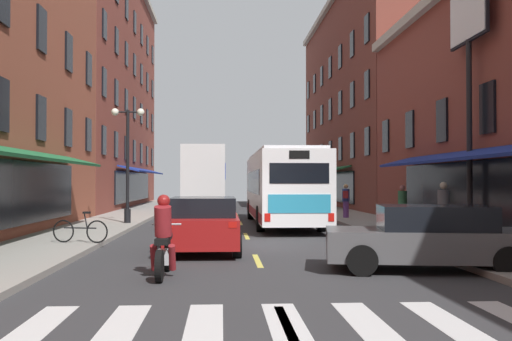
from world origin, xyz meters
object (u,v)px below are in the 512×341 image
(sedan_far, at_px, (204,224))
(pedestrian_near, at_px, (346,200))
(box_truck, at_px, (204,180))
(transit_bus, at_px, (281,187))
(sedan_mid, at_px, (429,238))
(sedan_near, at_px, (207,198))
(pedestrian_mid, at_px, (402,205))
(motorcycle_rider, at_px, (164,242))
(billboard_sign, at_px, (469,44))
(bicycle_near, at_px, (80,230))
(street_lamp_twin, at_px, (128,159))
(pedestrian_far, at_px, (444,210))

(sedan_far, relative_size, pedestrian_near, 2.84)
(box_truck, xyz_separation_m, sedan_far, (0.56, -18.83, -1.27))
(transit_bus, height_order, sedan_far, transit_bus)
(transit_bus, relative_size, sedan_mid, 2.69)
(transit_bus, distance_m, sedan_near, 19.00)
(sedan_mid, xyz_separation_m, pedestrian_mid, (2.81, 10.94, 0.27))
(box_truck, xyz_separation_m, motorcycle_rider, (-0.11, -23.29, -1.31))
(billboard_sign, xyz_separation_m, motorcycle_rider, (-9.09, -6.48, -5.62))
(sedan_mid, relative_size, pedestrian_mid, 2.75)
(sedan_near, relative_size, motorcycle_rider, 2.29)
(sedan_mid, relative_size, bicycle_near, 2.69)
(pedestrian_mid, bearing_deg, box_truck, 151.06)
(billboard_sign, bearing_deg, street_lamp_twin, 148.37)
(pedestrian_near, relative_size, pedestrian_mid, 1.01)
(bicycle_near, height_order, pedestrian_mid, pedestrian_mid)
(sedan_far, bearing_deg, pedestrian_far, 11.14)
(billboard_sign, distance_m, motorcycle_rider, 12.50)
(motorcycle_rider, bearing_deg, sedan_far, 81.46)
(sedan_near, xyz_separation_m, street_lamp_twin, (-2.97, -18.94, 2.19))
(sedan_near, xyz_separation_m, pedestrian_far, (7.95, -26.89, 0.35))
(motorcycle_rider, relative_size, pedestrian_far, 1.17)
(transit_bus, bearing_deg, motorcycle_rider, -105.07)
(bicycle_near, bearing_deg, motorcycle_rider, -61.84)
(box_truck, bearing_deg, bicycle_near, -99.71)
(sedan_mid, bearing_deg, motorcycle_rider, -174.83)
(sedan_near, xyz_separation_m, bicycle_near, (-3.01, -27.31, -0.20))
(billboard_sign, bearing_deg, pedestrian_near, 99.56)
(pedestrian_mid, relative_size, pedestrian_far, 0.93)
(sedan_mid, xyz_separation_m, sedan_far, (-4.96, 3.95, 0.04))
(box_truck, relative_size, sedan_near, 1.51)
(sedan_far, relative_size, pedestrian_mid, 2.86)
(sedan_near, distance_m, pedestrian_mid, 22.93)
(pedestrian_mid, bearing_deg, sedan_far, -112.08)
(pedestrian_mid, distance_m, street_lamp_twin, 11.74)
(transit_bus, distance_m, bicycle_near, 11.09)
(motorcycle_rider, height_order, street_lamp_twin, street_lamp_twin)
(billboard_sign, height_order, pedestrian_near, billboard_sign)
(box_truck, distance_m, bicycle_near, 18.13)
(sedan_mid, relative_size, sedan_far, 0.96)
(sedan_mid, height_order, street_lamp_twin, street_lamp_twin)
(bicycle_near, bearing_deg, billboard_sign, 4.69)
(transit_bus, xyz_separation_m, sedan_far, (-3.15, -9.74, -0.93))
(street_lamp_twin, bearing_deg, pedestrian_far, -36.06)
(sedan_mid, bearing_deg, billboard_sign, 59.90)
(sedan_far, relative_size, bicycle_near, 2.80)
(sedan_near, distance_m, sedan_mid, 32.76)
(box_truck, height_order, bicycle_near, box_truck)
(sedan_near, relative_size, bicycle_near, 2.83)
(pedestrian_far, bearing_deg, sedan_far, -99.14)
(bicycle_near, relative_size, pedestrian_mid, 1.02)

